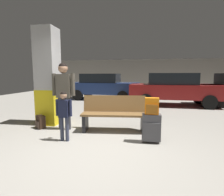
{
  "coord_description": "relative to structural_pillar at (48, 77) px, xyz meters",
  "views": [
    {
      "loc": [
        0.84,
        -2.96,
        1.39
      ],
      "look_at": [
        0.16,
        1.3,
        0.85
      ],
      "focal_mm": 28.52,
      "sensor_mm": 36.0,
      "label": 1
    }
  ],
  "objects": [
    {
      "name": "child",
      "position": [
        1.01,
        -1.25,
        -0.69
      ],
      "size": [
        0.36,
        0.22,
        1.07
      ],
      "color": "#33384C",
      "rests_on": "ground_plane"
    },
    {
      "name": "adult",
      "position": [
        0.66,
        -0.46,
        -0.29
      ],
      "size": [
        0.59,
        0.24,
        1.72
      ],
      "color": "#38383D",
      "rests_on": "ground_plane"
    },
    {
      "name": "parked_car_far",
      "position": [
        0.41,
        5.57,
        -0.54
      ],
      "size": [
        4.22,
        2.05,
        1.51
      ],
      "color": "navy",
      "rests_on": "ground_plane"
    },
    {
      "name": "parked_car_near",
      "position": [
        4.14,
        3.96,
        -0.54
      ],
      "size": [
        4.17,
        1.93,
        1.51
      ],
      "color": "maroon",
      "rests_on": "ground_plane"
    },
    {
      "name": "backpack_bright",
      "position": [
        2.83,
        -1.06,
        -0.58
      ],
      "size": [
        0.29,
        0.2,
        0.34
      ],
      "color": "orange",
      "rests_on": "suitcase"
    },
    {
      "name": "ground_plane",
      "position": [
        1.75,
        2.23,
        -1.4
      ],
      "size": [
        18.0,
        18.0,
        0.1
      ],
      "primitive_type": "cube",
      "color": "gray"
    },
    {
      "name": "bench",
      "position": [
        1.95,
        -0.38,
        -0.9
      ],
      "size": [
        1.64,
        0.66,
        0.89
      ],
      "color": "brown",
      "rests_on": "ground_plane"
    },
    {
      "name": "backpack_dark_floor",
      "position": [
        -0.01,
        -0.48,
        -1.18
      ],
      "size": [
        0.32,
        0.31,
        0.34
      ],
      "color": "black",
      "rests_on": "ground_plane"
    },
    {
      "name": "garage_back_wall",
      "position": [
        1.75,
        11.09,
        0.05
      ],
      "size": [
        18.0,
        0.12,
        2.8
      ],
      "primitive_type": "cube",
      "color": "gray",
      "rests_on": "ground_plane"
    },
    {
      "name": "structural_pillar",
      "position": [
        0.0,
        0.0,
        0.0
      ],
      "size": [
        0.57,
        0.57,
        2.71
      ],
      "color": "yellow",
      "rests_on": "ground_plane"
    },
    {
      "name": "suitcase",
      "position": [
        2.84,
        -1.06,
        -1.03
      ],
      "size": [
        0.38,
        0.23,
        0.6
      ],
      "color": "#4C4C51",
      "rests_on": "ground_plane"
    }
  ]
}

